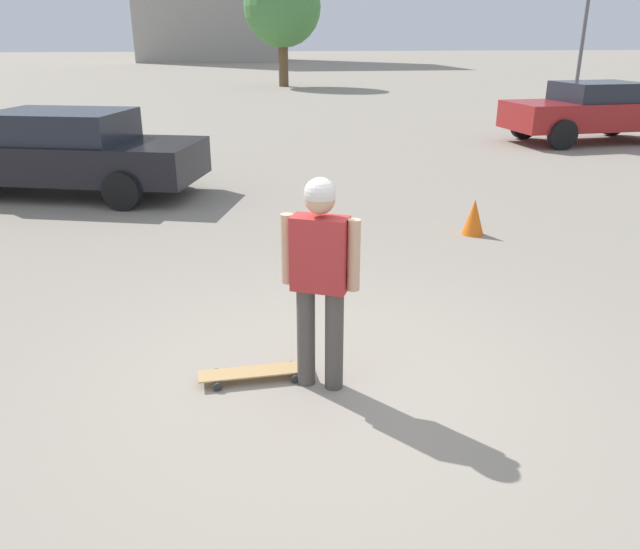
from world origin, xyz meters
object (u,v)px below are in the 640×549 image
object	(u,v)px
person	(320,268)
traffic_cone	(474,217)
skateboard	(256,372)
car_parked_near	(60,152)
car_parked_far	(593,111)

from	to	relation	value
person	traffic_cone	world-z (taller)	person
person	skateboard	world-z (taller)	person
person	traffic_cone	size ratio (longest dim) A/B	3.33
traffic_cone	car_parked_near	bearing A→B (deg)	61.57
car_parked_near	traffic_cone	xyz separation A→B (m)	(-3.31, -6.12, -0.48)
car_parked_near	person	bearing A→B (deg)	132.93
skateboard	car_parked_near	xyz separation A→B (m)	(6.79, 2.92, 0.67)
skateboard	car_parked_near	bearing A→B (deg)	-69.32
person	car_parked_far	world-z (taller)	person
car_parked_far	traffic_cone	xyz separation A→B (m)	(-7.19, 5.98, -0.54)
car_parked_far	traffic_cone	size ratio (longest dim) A/B	8.94
car_parked_far	traffic_cone	bearing A→B (deg)	45.89
car_parked_far	car_parked_near	bearing A→B (deg)	13.42
skateboard	car_parked_near	world-z (taller)	car_parked_near
person	traffic_cone	xyz separation A→B (m)	(3.63, -2.70, -0.74)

